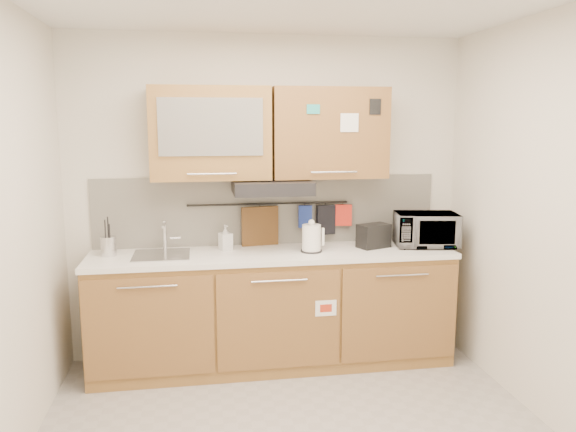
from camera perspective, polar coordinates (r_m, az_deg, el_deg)
name	(u,v)px	position (r m, az deg, el deg)	size (l,w,h in m)	color
wall_back	(268,198)	(4.60, -2.05, 1.83)	(3.20, 3.20, 0.00)	silver
wall_right	(562,225)	(3.77, 26.05, -0.84)	(3.00, 3.00, 0.00)	silver
base_cabinet	(273,315)	(4.51, -1.48, -10.02)	(2.80, 0.64, 0.88)	#A5733A
countertop	(273,254)	(4.37, -1.51, -3.91)	(2.82, 0.62, 0.04)	white
backsplash	(268,210)	(4.60, -2.03, 0.58)	(2.80, 0.02, 0.56)	silver
upper_cabinets	(270,133)	(4.38, -1.86, 8.41)	(1.82, 0.37, 0.70)	#A5733A
range_hood	(272,187)	(4.34, -1.65, 2.97)	(0.60, 0.46, 0.10)	black
sink	(162,255)	(4.35, -12.71, -3.87)	(0.42, 0.40, 0.26)	silver
utensil_rail	(269,204)	(4.56, -1.97, 1.25)	(0.02, 0.02, 1.30)	black
utensil_crock	(109,246)	(4.43, -17.77, -2.90)	(0.13, 0.13, 0.29)	silver
kettle	(312,239)	(4.35, 2.41, -2.35)	(0.18, 0.16, 0.26)	white
toaster	(374,236)	(4.55, 8.70, -1.98)	(0.29, 0.23, 0.19)	black
microwave	(426,230)	(4.68, 13.84, -1.36)	(0.49, 0.33, 0.27)	#999999
soap_bottle	(226,237)	(4.44, -6.36, -2.18)	(0.09, 0.09, 0.20)	#999999
cutting_board	(260,229)	(4.57, -2.85, -1.38)	(0.30, 0.02, 0.38)	brown
oven_mitt	(305,217)	(4.61, 1.75, -0.06)	(0.11, 0.03, 0.18)	navy
dark_pouch	(326,220)	(4.65, 3.86, -0.37)	(0.16, 0.04, 0.24)	black
pot_holder	(343,215)	(4.68, 5.61, 0.09)	(0.14, 0.02, 0.18)	red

